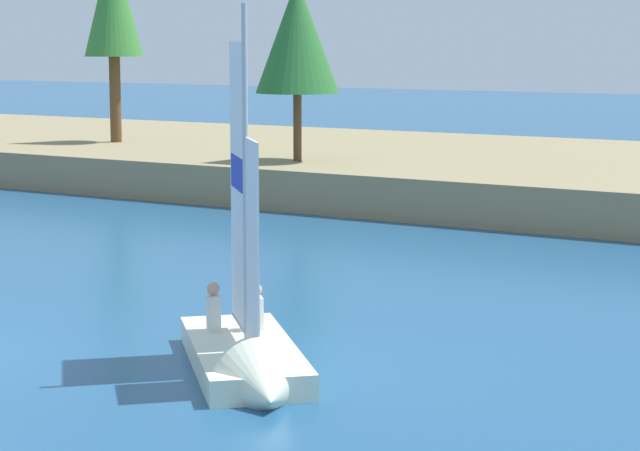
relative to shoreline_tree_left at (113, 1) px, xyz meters
The scene contains 4 objects.
shore_bank 16.00m from the shoreline_tree_left, ahead, with size 80.00×15.58×1.19m, color #897A56.
shoreline_tree_left is the anchor object (origin of this frame).
shoreline_tree_midleft 9.92m from the shoreline_tree_left, 15.45° to the right, with size 2.53×2.53×5.49m.
sailboat 28.85m from the shoreline_tree_left, 45.33° to the right, with size 4.01×4.12×5.78m.
Camera 1 is at (14.73, -12.17, 4.77)m, focal length 68.67 mm.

